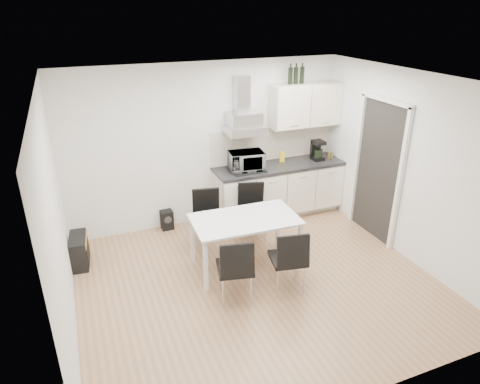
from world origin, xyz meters
The scene contains 15 objects.
ground centered at (0.00, 0.00, 0.00)m, with size 4.50×4.50×0.00m, color #A87F5A.
wall_back centered at (0.00, 2.00, 1.30)m, with size 4.50×0.10×2.60m, color white.
wall_front centered at (0.00, -2.00, 1.30)m, with size 4.50×0.10×2.60m, color white.
wall_left centered at (-2.25, 0.00, 1.30)m, with size 0.10×4.00×2.60m, color white.
wall_right centered at (2.25, 0.00, 1.30)m, with size 0.10×4.00×2.60m, color white.
ceiling centered at (0.00, 0.00, 2.60)m, with size 4.50×4.50×0.00m, color white.
doorway centered at (2.21, 0.55, 1.05)m, with size 0.08×1.04×2.10m, color white.
kitchenette centered at (1.18, 1.73, 0.83)m, with size 2.22×0.64×2.52m.
dining_table centered at (0.00, 0.42, 0.67)m, with size 1.44×0.86×0.75m.
chair_far_left centered at (-0.31, 1.12, 0.44)m, with size 0.44×0.50×0.88m, color black, non-canonical shape.
chair_far_right centered at (0.40, 1.08, 0.44)m, with size 0.44×0.50×0.88m, color black, non-canonical shape.
chair_near_left centered at (-0.39, -0.20, 0.44)m, with size 0.44×0.50×0.88m, color black, non-canonical shape.
chair_near_right centered at (0.30, -0.26, 0.44)m, with size 0.44×0.50×0.88m, color black, non-canonical shape.
guitar_amp centered at (-2.12, 1.33, 0.22)m, with size 0.27×0.54×0.43m.
floor_speaker centered at (-0.75, 1.90, 0.16)m, with size 0.19×0.17×0.32m, color black.
Camera 1 is at (-1.96, -4.25, 3.37)m, focal length 32.00 mm.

